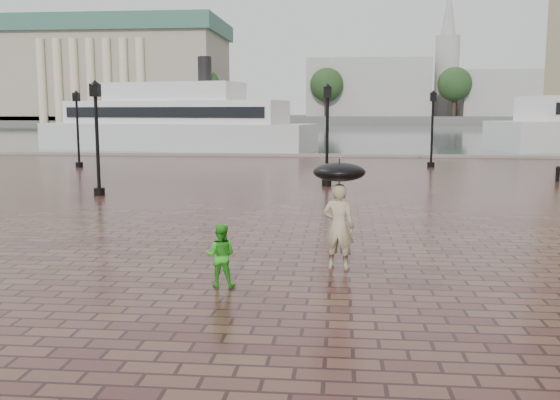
{
  "coord_description": "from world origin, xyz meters",
  "views": [
    {
      "loc": [
        3.62,
        -13.93,
        3.36
      ],
      "look_at": [
        2.29,
        -0.36,
        1.4
      ],
      "focal_mm": 40.0,
      "sensor_mm": 36.0,
      "label": 1
    }
  ],
  "objects_px": {
    "street_lamps": "(240,131)",
    "child_pedestrian": "(221,256)",
    "ferry_near": "(175,123)",
    "adult_pedestrian": "(338,227)"
  },
  "relations": [
    {
      "from": "child_pedestrian",
      "to": "ferry_near",
      "type": "bearing_deg",
      "value": -72.97
    },
    {
      "from": "street_lamps",
      "to": "child_pedestrian",
      "type": "xyz_separation_m",
      "value": [
        2.85,
        -19.94,
        -1.72
      ]
    },
    {
      "from": "adult_pedestrian",
      "to": "ferry_near",
      "type": "height_order",
      "value": "ferry_near"
    },
    {
      "from": "adult_pedestrian",
      "to": "ferry_near",
      "type": "distance_m",
      "value": 41.66
    },
    {
      "from": "street_lamps",
      "to": "ferry_near",
      "type": "xyz_separation_m",
      "value": [
        -8.95,
        20.83,
        0.01
      ]
    },
    {
      "from": "ferry_near",
      "to": "child_pedestrian",
      "type": "bearing_deg",
      "value": -60.97
    },
    {
      "from": "child_pedestrian",
      "to": "street_lamps",
      "type": "bearing_deg",
      "value": -80.97
    },
    {
      "from": "street_lamps",
      "to": "ferry_near",
      "type": "height_order",
      "value": "ferry_near"
    },
    {
      "from": "street_lamps",
      "to": "child_pedestrian",
      "type": "bearing_deg",
      "value": -81.85
    },
    {
      "from": "street_lamps",
      "to": "child_pedestrian",
      "type": "distance_m",
      "value": 20.22
    }
  ]
}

